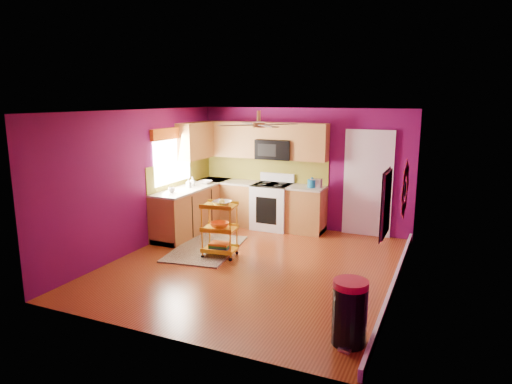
% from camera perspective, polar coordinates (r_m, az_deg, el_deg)
% --- Properties ---
extents(ground, '(5.00, 5.00, 0.00)m').
position_cam_1_polar(ground, '(7.57, -0.28, -9.18)').
color(ground, maroon).
rests_on(ground, ground).
extents(room_envelope, '(4.54, 5.04, 2.52)m').
position_cam_1_polar(room_envelope, '(7.14, -0.10, 3.12)').
color(room_envelope, '#630B4A').
rests_on(room_envelope, ground).
extents(lower_cabinets, '(2.81, 2.31, 0.94)m').
position_cam_1_polar(lower_cabinets, '(9.56, -3.20, -2.01)').
color(lower_cabinets, '#915C27').
rests_on(lower_cabinets, ground).
extents(electric_range, '(0.76, 0.66, 1.13)m').
position_cam_1_polar(electric_range, '(9.55, 2.03, -1.72)').
color(electric_range, white).
rests_on(electric_range, ground).
extents(upper_cabinetry, '(2.80, 2.30, 1.26)m').
position_cam_1_polar(upper_cabinetry, '(9.60, -1.77, 6.33)').
color(upper_cabinetry, '#915C27').
rests_on(upper_cabinetry, ground).
extents(left_window, '(0.08, 1.35, 1.08)m').
position_cam_1_polar(left_window, '(9.13, -10.40, 5.47)').
color(left_window, white).
rests_on(left_window, ground).
extents(panel_door, '(0.95, 0.11, 2.15)m').
position_cam_1_polar(panel_door, '(9.20, 13.81, 0.89)').
color(panel_door, white).
rests_on(panel_door, ground).
extents(right_wall_art, '(0.04, 2.74, 1.04)m').
position_cam_1_polar(right_wall_art, '(6.27, 17.28, -0.36)').
color(right_wall_art, black).
rests_on(right_wall_art, ground).
extents(ceiling_fan, '(1.01, 1.01, 0.26)m').
position_cam_1_polar(ceiling_fan, '(7.26, 0.35, 8.49)').
color(ceiling_fan, '#BF8C3F').
rests_on(ceiling_fan, ground).
extents(shag_rug, '(1.30, 1.87, 0.02)m').
position_cam_1_polar(shag_rug, '(8.39, -6.28, -7.04)').
color(shag_rug, '#301F10').
rests_on(shag_rug, ground).
extents(rolling_cart, '(0.62, 0.49, 1.03)m').
position_cam_1_polar(rolling_cart, '(7.84, -4.53, -4.40)').
color(rolling_cart, gold).
rests_on(rolling_cart, ground).
extents(trash_can, '(0.47, 0.48, 0.74)m').
position_cam_1_polar(trash_can, '(5.31, 11.63, -14.54)').
color(trash_can, black).
rests_on(trash_can, ground).
extents(teal_kettle, '(0.18, 0.18, 0.21)m').
position_cam_1_polar(teal_kettle, '(9.16, 7.01, 1.08)').
color(teal_kettle, '#13678F').
rests_on(teal_kettle, lower_cabinets).
extents(toaster, '(0.22, 0.15, 0.18)m').
position_cam_1_polar(toaster, '(9.17, 7.52, 1.12)').
color(toaster, beige).
rests_on(toaster, lower_cabinets).
extents(soap_bottle_a, '(0.08, 0.09, 0.19)m').
position_cam_1_polar(soap_bottle_a, '(9.16, -8.43, 1.10)').
color(soap_bottle_a, '#EA3F72').
rests_on(soap_bottle_a, lower_cabinets).
extents(soap_bottle_b, '(0.14, 0.14, 0.17)m').
position_cam_1_polar(soap_bottle_b, '(9.38, -7.96, 1.33)').
color(soap_bottle_b, white).
rests_on(soap_bottle_b, lower_cabinets).
extents(counter_dish, '(0.27, 0.27, 0.07)m').
position_cam_1_polar(counter_dish, '(9.56, -6.35, 1.23)').
color(counter_dish, white).
rests_on(counter_dish, lower_cabinets).
extents(counter_cup, '(0.13, 0.13, 0.10)m').
position_cam_1_polar(counter_cup, '(8.74, -10.50, 0.24)').
color(counter_cup, white).
rests_on(counter_cup, lower_cabinets).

